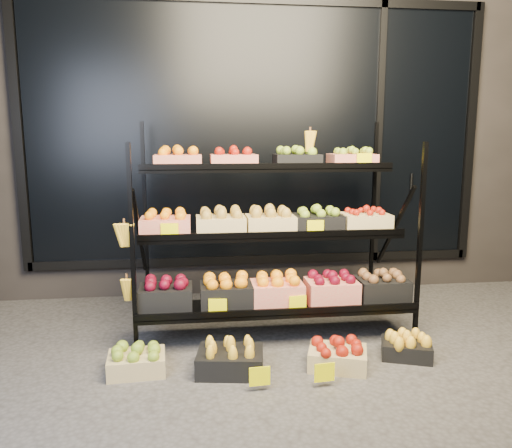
{
  "coord_description": "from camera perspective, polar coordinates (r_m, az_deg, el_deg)",
  "views": [
    {
      "loc": [
        -0.6,
        -3.19,
        1.53
      ],
      "look_at": [
        -0.13,
        0.55,
        0.87
      ],
      "focal_mm": 35.0,
      "sensor_mm": 36.0,
      "label": 1
    }
  ],
  "objects": [
    {
      "name": "ground",
      "position": [
        3.59,
        3.32,
        -15.33
      ],
      "size": [
        24.0,
        24.0,
        0.0
      ],
      "primitive_type": "plane",
      "color": "#514F4C",
      "rests_on": "ground"
    },
    {
      "name": "building",
      "position": [
        5.82,
        -1.23,
        12.05
      ],
      "size": [
        6.0,
        2.08,
        3.5
      ],
      "color": "#2D2826",
      "rests_on": "ground"
    },
    {
      "name": "display_rack",
      "position": [
        3.91,
        1.66,
        -1.07
      ],
      "size": [
        2.18,
        1.02,
        1.7
      ],
      "color": "black",
      "rests_on": "ground"
    },
    {
      "name": "tag_floor_a",
      "position": [
        3.18,
        0.42,
        -17.65
      ],
      "size": [
        0.13,
        0.01,
        0.12
      ],
      "primitive_type": "cube",
      "color": "#FBF400",
      "rests_on": "ground"
    },
    {
      "name": "tag_floor_b",
      "position": [
        3.25,
        7.82,
        -17.09
      ],
      "size": [
        0.13,
        0.01,
        0.12
      ],
      "primitive_type": "cube",
      "color": "#FBF400",
      "rests_on": "ground"
    },
    {
      "name": "floor_crate_left",
      "position": [
        3.48,
        -13.49,
        -14.85
      ],
      "size": [
        0.39,
        0.3,
        0.19
      ],
      "rotation": [
        0.0,
        0.0,
        0.07
      ],
      "color": "#D1BA79",
      "rests_on": "ground"
    },
    {
      "name": "floor_crate_midleft",
      "position": [
        3.4,
        -2.97,
        -15.01
      ],
      "size": [
        0.47,
        0.38,
        0.21
      ],
      "rotation": [
        0.0,
        0.0,
        -0.15
      ],
      "color": "black",
      "rests_on": "ground"
    },
    {
      "name": "floor_crate_midright",
      "position": [
        3.5,
        9.31,
        -14.51
      ],
      "size": [
        0.45,
        0.39,
        0.2
      ],
      "rotation": [
        0.0,
        0.0,
        -0.32
      ],
      "color": "#D1BA79",
      "rests_on": "ground"
    },
    {
      "name": "floor_crate_right",
      "position": [
        3.76,
        16.83,
        -13.2
      ],
      "size": [
        0.4,
        0.35,
        0.18
      ],
      "rotation": [
        0.0,
        0.0,
        -0.35
      ],
      "color": "black",
      "rests_on": "ground"
    }
  ]
}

